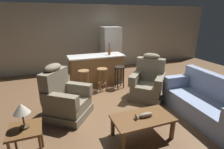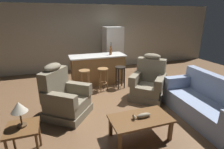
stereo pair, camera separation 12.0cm
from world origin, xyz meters
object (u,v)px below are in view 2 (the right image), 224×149
object	(u,v)px
table_lamp	(19,108)
bar_stool_middle	(103,75)
bar_stool_left	(85,77)
end_table	(23,132)
recliner_near_island	(149,83)
coffee_table	(140,120)
fish_figurine	(142,116)
bar_stool_right	(120,73)
couch	(206,104)
recliner_near_lamp	(64,98)
refrigerator	(113,49)
kitchen_island	(98,69)
bottle_tall_green	(111,51)

from	to	relation	value
table_lamp	bar_stool_middle	distance (m)	2.93
bar_stool_left	end_table	bearing A→B (deg)	-121.50
recliner_near_island	table_lamp	size ratio (longest dim) A/B	2.93
coffee_table	fish_figurine	xyz separation A→B (m)	(0.02, -0.02, 0.10)
bar_stool_right	coffee_table	bearing A→B (deg)	-102.77
couch	recliner_near_lamp	distance (m)	3.12
fish_figurine	refrigerator	distance (m)	4.33
kitchen_island	refrigerator	world-z (taller)	refrigerator
fish_figurine	bar_stool_left	size ratio (longest dim) A/B	0.50
table_lamp	refrigerator	world-z (taller)	refrigerator
end_table	bottle_tall_green	xyz separation A→B (m)	(2.34, 2.79, 0.60)
coffee_table	couch	size ratio (longest dim) A/B	0.57
coffee_table	kitchen_island	distance (m)	3.00
couch	bar_stool_middle	distance (m)	2.80
recliner_near_lamp	refrigerator	bearing A→B (deg)	91.31
kitchen_island	bottle_tall_green	world-z (taller)	bottle_tall_green
bar_stool_middle	bottle_tall_green	size ratio (longest dim) A/B	2.41
coffee_table	table_lamp	size ratio (longest dim) A/B	2.68
bar_stool_middle	refrigerator	distance (m)	2.10
end_table	bar_stool_right	size ratio (longest dim) A/B	0.82
coffee_table	bar_stool_left	bearing A→B (deg)	103.73
couch	bottle_tall_green	size ratio (longest dim) A/B	6.87
recliner_near_lamp	end_table	size ratio (longest dim) A/B	2.14
end_table	bar_stool_left	distance (m)	2.59
fish_figurine	refrigerator	world-z (taller)	refrigerator
couch	recliner_near_island	distance (m)	1.49
recliner_near_lamp	bottle_tall_green	distance (m)	2.45
couch	bar_stool_middle	xyz separation A→B (m)	(-1.68, 2.24, 0.13)
end_table	refrigerator	size ratio (longest dim) A/B	0.32
fish_figurine	couch	size ratio (longest dim) A/B	0.18
bar_stool_left	bar_stool_middle	xyz separation A→B (m)	(0.56, 0.00, 0.00)
kitchen_island	refrigerator	distance (m)	1.58
recliner_near_island	table_lamp	xyz separation A→B (m)	(-2.94, -1.29, 0.45)
recliner_near_island	refrigerator	size ratio (longest dim) A/B	0.68
table_lamp	recliner_near_lamp	bearing A→B (deg)	57.56
recliner_near_lamp	fish_figurine	bearing A→B (deg)	-7.60
fish_figurine	bottle_tall_green	distance (m)	3.05
fish_figurine	bottle_tall_green	size ratio (longest dim) A/B	1.20
bar_stool_left	bar_stool_middle	size ratio (longest dim) A/B	1.00
table_lamp	bar_stool_middle	world-z (taller)	table_lamp
recliner_near_lamp	recliner_near_island	world-z (taller)	same
end_table	bar_stool_left	bearing A→B (deg)	58.50
recliner_near_lamp	kitchen_island	xyz separation A→B (m)	(1.22, 1.74, 0.06)
refrigerator	bottle_tall_green	size ratio (longest dim) A/B	6.23
couch	bar_stool_left	distance (m)	3.17
end_table	bottle_tall_green	bearing A→B (deg)	49.98
bar_stool_middle	table_lamp	bearing A→B (deg)	-131.05
coffee_table	bottle_tall_green	distance (m)	3.06
fish_figurine	table_lamp	distance (m)	2.00
kitchen_island	bar_stool_right	distance (m)	0.84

